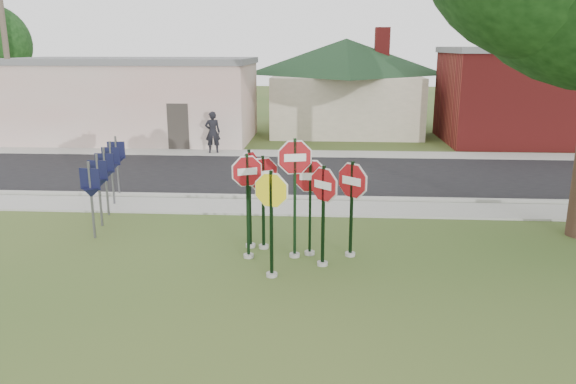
# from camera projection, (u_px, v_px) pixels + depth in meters

# --- Properties ---
(ground) EXTENTS (120.00, 120.00, 0.00)m
(ground) POSITION_uv_depth(u_px,v_px,m) (282.00, 283.00, 11.67)
(ground) COLOR #314E1D
(ground) RESTS_ON ground
(sidewalk_near) EXTENTS (60.00, 1.60, 0.06)m
(sidewalk_near) POSITION_uv_depth(u_px,v_px,m) (296.00, 208.00, 16.97)
(sidewalk_near) COLOR #999991
(sidewalk_near) RESTS_ON ground
(road) EXTENTS (60.00, 7.00, 0.04)m
(road) POSITION_uv_depth(u_px,v_px,m) (302.00, 175.00, 21.32)
(road) COLOR black
(road) RESTS_ON ground
(sidewalk_far) EXTENTS (60.00, 1.60, 0.06)m
(sidewalk_far) POSITION_uv_depth(u_px,v_px,m) (305.00, 154.00, 25.47)
(sidewalk_far) COLOR #999991
(sidewalk_far) RESTS_ON ground
(curb) EXTENTS (60.00, 0.20, 0.14)m
(curb) POSITION_uv_depth(u_px,v_px,m) (297.00, 198.00, 17.93)
(curb) COLOR #999991
(curb) RESTS_ON ground
(stop_sign_center) EXTENTS (1.06, 0.27, 2.90)m
(stop_sign_center) POSITION_uv_depth(u_px,v_px,m) (295.00, 180.00, 12.64)
(stop_sign_center) COLOR gray
(stop_sign_center) RESTS_ON ground
(stop_sign_yellow) EXTENTS (0.99, 0.32, 2.42)m
(stop_sign_yellow) POSITION_uv_depth(u_px,v_px,m) (271.00, 211.00, 11.61)
(stop_sign_yellow) COLOR gray
(stop_sign_yellow) RESTS_ON ground
(stop_sign_left) EXTENTS (0.90, 0.41, 2.54)m
(stop_sign_left) POSITION_uv_depth(u_px,v_px,m) (247.00, 193.00, 12.66)
(stop_sign_left) COLOR gray
(stop_sign_left) RESTS_ON ground
(stop_sign_right) EXTENTS (0.79, 0.73, 2.39)m
(stop_sign_right) POSITION_uv_depth(u_px,v_px,m) (323.00, 203.00, 12.22)
(stop_sign_right) COLOR gray
(stop_sign_right) RESTS_ON ground
(stop_sign_back_right) EXTENTS (1.06, 0.24, 2.42)m
(stop_sign_back_right) POSITION_uv_depth(u_px,v_px,m) (310.00, 194.00, 12.87)
(stop_sign_back_right) COLOR gray
(stop_sign_back_right) RESTS_ON ground
(stop_sign_back_left) EXTENTS (0.93, 0.66, 2.40)m
(stop_sign_back_left) POSITION_uv_depth(u_px,v_px,m) (263.00, 189.00, 13.29)
(stop_sign_back_left) COLOR gray
(stop_sign_back_left) RESTS_ON ground
(stop_sign_far_right) EXTENTS (0.86, 0.77, 2.38)m
(stop_sign_far_right) POSITION_uv_depth(u_px,v_px,m) (352.00, 196.00, 12.79)
(stop_sign_far_right) COLOR gray
(stop_sign_far_right) RESTS_ON ground
(stop_sign_far_left) EXTENTS (0.48, 0.92, 2.52)m
(stop_sign_far_left) POSITION_uv_depth(u_px,v_px,m) (249.00, 186.00, 13.35)
(stop_sign_far_left) COLOR gray
(stop_sign_far_left) RESTS_ON ground
(route_sign_row) EXTENTS (1.43, 4.63, 2.00)m
(route_sign_row) POSITION_uv_depth(u_px,v_px,m) (106.00, 174.00, 16.04)
(route_sign_row) COLOR #59595E
(route_sign_row) RESTS_ON ground
(building_stucco) EXTENTS (12.20, 6.20, 4.20)m
(building_stucco) POSITION_uv_depth(u_px,v_px,m) (135.00, 98.00, 29.07)
(building_stucco) COLOR beige
(building_stucco) RESTS_ON ground
(building_house) EXTENTS (11.60, 11.60, 6.20)m
(building_house) POSITION_uv_depth(u_px,v_px,m) (346.00, 67.00, 31.87)
(building_house) COLOR beige
(building_house) RESTS_ON ground
(building_brick) EXTENTS (10.20, 6.20, 4.75)m
(building_brick) POSITION_uv_depth(u_px,v_px,m) (547.00, 95.00, 28.18)
(building_brick) COLOR maroon
(building_brick) RESTS_ON ground
(utility_pole_near) EXTENTS (2.20, 0.26, 9.50)m
(utility_pole_near) POSITION_uv_depth(u_px,v_px,m) (5.00, 42.00, 25.97)
(utility_pole_near) COLOR #44382D
(utility_pole_near) RESTS_ON ground
(pedestrian) EXTENTS (0.76, 0.57, 1.88)m
(pedestrian) POSITION_uv_depth(u_px,v_px,m) (213.00, 132.00, 25.40)
(pedestrian) COLOR black
(pedestrian) RESTS_ON sidewalk_far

